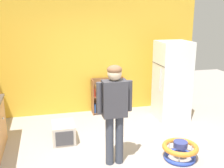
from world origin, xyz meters
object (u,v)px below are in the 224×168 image
at_px(standing_person, 114,106).
at_px(bookshelf, 106,98).
at_px(refrigerator, 172,81).
at_px(pet_carrier, 63,132).
at_px(baby_walker, 180,150).

bearing_deg(standing_person, bookshelf, 80.96).
xyz_separation_m(refrigerator, bookshelf, (-1.38, 0.72, -0.52)).
bearing_deg(refrigerator, pet_carrier, -165.83).
height_order(refrigerator, bookshelf, refrigerator).
relative_size(refrigerator, pet_carrier, 3.22).
relative_size(refrigerator, baby_walker, 2.95).
relative_size(refrigerator, standing_person, 1.08).
distance_m(bookshelf, baby_walker, 2.60).
relative_size(bookshelf, pet_carrier, 1.54).
xyz_separation_m(bookshelf, baby_walker, (0.73, -2.48, -0.21)).
bearing_deg(baby_walker, pet_carrier, 148.59).
xyz_separation_m(standing_person, pet_carrier, (-0.75, 0.99, -0.82)).
relative_size(refrigerator, bookshelf, 2.09).
distance_m(refrigerator, standing_person, 2.40).
xyz_separation_m(refrigerator, baby_walker, (-0.65, -1.77, -0.73)).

